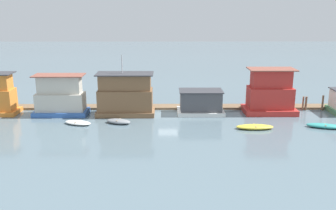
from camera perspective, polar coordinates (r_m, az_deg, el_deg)
ground_plane at (r=47.62m, az=-0.01°, el=-1.32°), size 200.00×200.00×0.00m
dock_walkway at (r=50.24m, az=-0.02°, el=-0.28°), size 59.60×2.06×0.30m
houseboat_blue at (r=48.58m, az=-16.08°, el=1.10°), size 6.64×3.23×5.09m
houseboat_brown at (r=46.95m, az=-6.51°, el=1.46°), size 7.23×3.52×7.57m
houseboat_white at (r=47.57m, az=5.00°, el=0.39°), size 5.88×3.65×3.01m
houseboat_red at (r=49.14m, az=15.29°, el=1.61°), size 6.53×3.93×5.71m
dinghy_white at (r=44.53m, az=-13.58°, el=-2.62°), size 3.57×2.46×0.42m
dinghy_grey at (r=43.94m, az=-7.55°, el=-2.48°), size 3.23×2.18×0.54m
dinghy_yellow at (r=42.77m, az=13.07°, el=-3.26°), size 4.17×1.49×0.50m
dinghy_teal at (r=45.55m, az=22.82°, el=-2.96°), size 4.25×2.35×0.49m
mooring_post_far_left at (r=52.92m, az=22.50°, el=0.30°), size 0.25×0.25×2.00m
mooring_post_near_left at (r=51.99m, az=19.88°, el=0.23°), size 0.21×0.21×1.87m
mooring_post_near_right at (r=52.13m, az=20.28°, el=0.22°), size 0.28×0.28×1.84m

